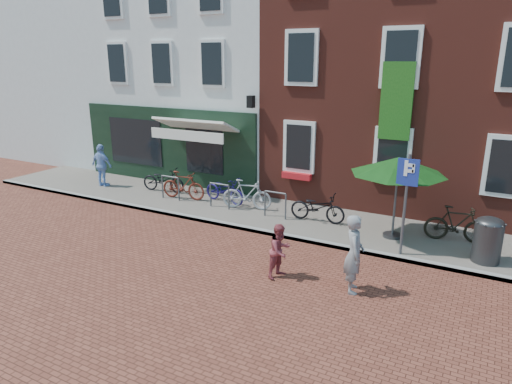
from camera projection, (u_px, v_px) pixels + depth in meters
The scene contains 17 objects.
ground at pixel (241, 230), 13.13m from camera, with size 80.00×80.00×0.00m, color brown.
sidewalk at pixel (294, 219), 13.93m from camera, with size 24.00×3.00×0.10m, color slate.
building_stucco at pixel (221, 65), 20.03m from camera, with size 8.00×8.00×9.00m, color silver.
building_brick_mid at pixel (382, 52), 16.73m from camera, with size 6.00×8.00×10.00m, color maroon.
filler_left at pixel (99, 64), 23.43m from camera, with size 7.00×8.00×9.00m, color silver.
litter_bin at pixel (488, 237), 10.72m from camera, with size 0.65×0.65×1.19m.
parking_sign at pixel (406, 189), 10.82m from camera, with size 0.50×0.08×2.53m.
parasol at pixel (399, 162), 11.80m from camera, with size 2.49×2.49×2.32m.
woman at pixel (354, 254), 9.49m from camera, with size 0.62×0.41×1.71m, color gray.
boy at pixel (280, 251), 10.19m from camera, with size 0.61×0.48×1.26m, color #953A41.
cafe_person at pixel (102, 165), 17.09m from camera, with size 0.94×0.39×1.61m, color #89AAE3.
bicycle_0 at pixel (163, 180), 16.49m from camera, with size 0.58×1.67×0.88m, color black.
bicycle_1 at pixel (183, 185), 15.59m from camera, with size 0.46×1.62×0.97m, color #5C1F14.
bicycle_2 at pixel (225, 190), 15.24m from camera, with size 0.58×1.67×0.88m, color navy.
bicycle_3 at pixel (247, 194), 14.55m from camera, with size 0.46×1.62×0.97m, color #A3A2A5.
bicycle_4 at pixel (318, 207), 13.45m from camera, with size 0.58×1.67×0.88m, color black.
bicycle_5 at pixel (457, 224), 11.95m from camera, with size 0.46×1.62×0.97m, color black.
Camera 1 is at (6.16, -10.63, 4.79)m, focal length 31.82 mm.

